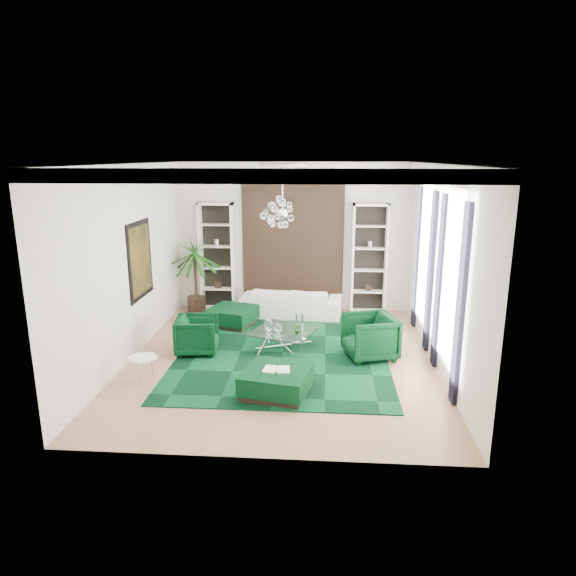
# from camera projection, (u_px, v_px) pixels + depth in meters

# --- Properties ---
(floor) EXTENTS (6.00, 7.00, 0.02)m
(floor) POSITION_uv_depth(u_px,v_px,m) (282.00, 359.00, 10.26)
(floor) COLOR tan
(floor) RESTS_ON ground
(ceiling) EXTENTS (6.00, 7.00, 0.02)m
(ceiling) POSITION_uv_depth(u_px,v_px,m) (281.00, 163.00, 9.31)
(ceiling) COLOR white
(ceiling) RESTS_ON ground
(wall_back) EXTENTS (6.00, 0.02, 3.80)m
(wall_back) POSITION_uv_depth(u_px,v_px,m) (293.00, 237.00, 13.17)
(wall_back) COLOR silver
(wall_back) RESTS_ON ground
(wall_front) EXTENTS (6.00, 0.02, 3.80)m
(wall_front) POSITION_uv_depth(u_px,v_px,m) (257.00, 324.00, 6.39)
(wall_front) COLOR silver
(wall_front) RESTS_ON ground
(wall_left) EXTENTS (0.02, 7.00, 3.80)m
(wall_left) POSITION_uv_depth(u_px,v_px,m) (128.00, 263.00, 9.99)
(wall_left) COLOR silver
(wall_left) RESTS_ON ground
(wall_right) EXTENTS (0.02, 7.00, 3.80)m
(wall_right) POSITION_uv_depth(u_px,v_px,m) (442.00, 268.00, 9.57)
(wall_right) COLOR silver
(wall_right) RESTS_ON ground
(crown_molding) EXTENTS (6.00, 7.00, 0.18)m
(crown_molding) POSITION_uv_depth(u_px,v_px,m) (281.00, 169.00, 9.33)
(crown_molding) COLOR white
(crown_molding) RESTS_ON ceiling
(ceiling_medallion) EXTENTS (0.90, 0.90, 0.05)m
(ceiling_medallion) POSITION_uv_depth(u_px,v_px,m) (282.00, 165.00, 9.61)
(ceiling_medallion) COLOR white
(ceiling_medallion) RESTS_ON ceiling
(tapestry) EXTENTS (2.50, 0.06, 2.80)m
(tapestry) POSITION_uv_depth(u_px,v_px,m) (293.00, 238.00, 13.13)
(tapestry) COLOR black
(tapestry) RESTS_ON wall_back
(shelving_left) EXTENTS (0.90, 0.38, 2.80)m
(shelving_left) POSITION_uv_depth(u_px,v_px,m) (217.00, 257.00, 13.24)
(shelving_left) COLOR white
(shelving_left) RESTS_ON floor
(shelving_right) EXTENTS (0.90, 0.38, 2.80)m
(shelving_right) POSITION_uv_depth(u_px,v_px,m) (369.00, 259.00, 12.97)
(shelving_right) COLOR white
(shelving_right) RESTS_ON floor
(painting) EXTENTS (0.04, 1.30, 1.60)m
(painting) POSITION_uv_depth(u_px,v_px,m) (141.00, 260.00, 10.58)
(painting) COLOR black
(painting) RESTS_ON wall_left
(window_near) EXTENTS (0.03, 1.10, 2.90)m
(window_near) POSITION_uv_depth(u_px,v_px,m) (452.00, 279.00, 8.71)
(window_near) COLOR white
(window_near) RESTS_ON wall_right
(curtain_near_a) EXTENTS (0.07, 0.30, 3.25)m
(curtain_near_a) POSITION_uv_depth(u_px,v_px,m) (460.00, 306.00, 8.02)
(curtain_near_a) COLOR black
(curtain_near_a) RESTS_ON floor
(curtain_near_b) EXTENTS (0.07, 0.30, 3.25)m
(curtain_near_b) POSITION_uv_depth(u_px,v_px,m) (439.00, 283.00, 9.52)
(curtain_near_b) COLOR black
(curtain_near_b) RESTS_ON floor
(window_far) EXTENTS (0.03, 1.10, 2.90)m
(window_far) POSITION_uv_depth(u_px,v_px,m) (426.00, 253.00, 11.02)
(window_far) COLOR white
(window_far) RESTS_ON wall_right
(curtain_far_a) EXTENTS (0.07, 0.30, 3.25)m
(curtain_far_a) POSITION_uv_depth(u_px,v_px,m) (430.00, 273.00, 10.34)
(curtain_far_a) COLOR black
(curtain_far_a) RESTS_ON floor
(curtain_far_b) EXTENTS (0.07, 0.30, 3.25)m
(curtain_far_b) POSITION_uv_depth(u_px,v_px,m) (417.00, 258.00, 11.84)
(curtain_far_b) COLOR black
(curtain_far_b) RESTS_ON floor
(rug) EXTENTS (4.20, 5.00, 0.02)m
(rug) POSITION_uv_depth(u_px,v_px,m) (283.00, 353.00, 10.55)
(rug) COLOR black
(rug) RESTS_ON floor
(sofa) EXTENTS (2.55, 1.16, 0.72)m
(sofa) POSITION_uv_depth(u_px,v_px,m) (291.00, 302.00, 12.92)
(sofa) COLOR white
(sofa) RESTS_ON floor
(armchair_left) EXTENTS (0.93, 0.91, 0.77)m
(armchair_left) POSITION_uv_depth(u_px,v_px,m) (197.00, 335.00, 10.48)
(armchair_left) COLOR black
(armchair_left) RESTS_ON floor
(armchair_right) EXTENTS (1.18, 1.16, 0.88)m
(armchair_right) POSITION_uv_depth(u_px,v_px,m) (370.00, 337.00, 10.22)
(armchair_right) COLOR black
(armchair_right) RESTS_ON floor
(coffee_table) EXTENTS (1.54, 1.54, 0.41)m
(coffee_table) POSITION_uv_depth(u_px,v_px,m) (284.00, 339.00, 10.74)
(coffee_table) COLOR white
(coffee_table) RESTS_ON floor
(ottoman_side) EXTENTS (1.23, 1.23, 0.44)m
(ottoman_side) POSITION_uv_depth(u_px,v_px,m) (232.00, 316.00, 12.23)
(ottoman_side) COLOR black
(ottoman_side) RESTS_ON floor
(ottoman_front) EXTENTS (1.27, 1.27, 0.43)m
(ottoman_front) POSITION_uv_depth(u_px,v_px,m) (277.00, 382.00, 8.70)
(ottoman_front) COLOR black
(ottoman_front) RESTS_ON floor
(book) EXTENTS (0.46, 0.31, 0.03)m
(book) POSITION_uv_depth(u_px,v_px,m) (277.00, 369.00, 8.65)
(book) COLOR white
(book) RESTS_ON ottoman_front
(side_table) EXTENTS (0.53, 0.53, 0.48)m
(side_table) POSITION_uv_depth(u_px,v_px,m) (144.00, 370.00, 9.11)
(side_table) COLOR white
(side_table) RESTS_ON floor
(palm) EXTENTS (2.08, 2.08, 2.55)m
(palm) POSITION_uv_depth(u_px,v_px,m) (195.00, 264.00, 12.96)
(palm) COLOR #194D12
(palm) RESTS_ON floor
(chandelier) EXTENTS (1.10, 1.10, 0.75)m
(chandelier) POSITION_uv_depth(u_px,v_px,m) (283.00, 214.00, 9.84)
(chandelier) COLOR white
(chandelier) RESTS_ON ceiling
(table_plant) EXTENTS (0.13, 0.11, 0.22)m
(table_plant) POSITION_uv_depth(u_px,v_px,m) (297.00, 329.00, 10.40)
(table_plant) COLOR #194D12
(table_plant) RESTS_ON coffee_table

